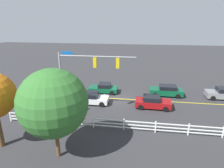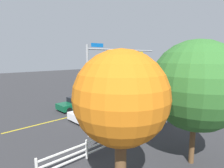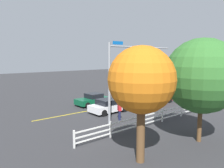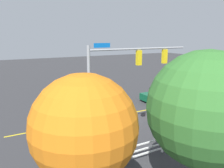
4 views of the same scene
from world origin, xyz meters
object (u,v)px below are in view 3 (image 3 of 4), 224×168
object	(u,v)px
car_3	(173,87)
car_1	(157,97)
tree_0	(202,76)
tree_2	(142,80)
car_0	(143,91)
pedestrian	(119,110)
car_4	(93,100)
car_2	(108,106)

from	to	relation	value
car_3	car_1	bearing A→B (deg)	24.41
tree_0	tree_2	distance (m)	5.15
car_0	pedestrian	bearing A→B (deg)	33.67
tree_0	car_4	bearing A→B (deg)	-93.74
car_1	tree_2	distance (m)	15.98
pedestrian	tree_0	world-z (taller)	tree_0
car_1	car_3	bearing A→B (deg)	25.42
car_1	car_2	world-z (taller)	car_1
car_3	car_2	bearing A→B (deg)	13.69
car_1	car_3	size ratio (longest dim) A/B	0.99
car_0	tree_0	world-z (taller)	tree_0
car_0	car_3	bearing A→B (deg)	-179.55
car_2	car_4	world-z (taller)	car_2
tree_0	car_3	bearing A→B (deg)	-140.80
car_2	car_1	bearing A→B (deg)	-2.70
car_3	tree_2	size ratio (longest dim) A/B	0.67
car_3	tree_2	xyz separation A→B (m)	(21.87, 13.14, 3.67)
pedestrian	tree_2	distance (m)	8.61
car_4	pedestrian	size ratio (longest dim) A/B	2.36
tree_2	tree_0	bearing A→B (deg)	174.22
car_0	tree_0	size ratio (longest dim) A/B	0.64
car_0	car_3	xyz separation A→B (m)	(-7.21, 0.07, 0.00)
car_4	pedestrian	distance (m)	6.77
car_4	tree_0	bearing A→B (deg)	84.56
car_4	tree_2	bearing A→B (deg)	63.70
car_3	car_4	xyz separation A→B (m)	(15.86, 0.00, -0.07)
car_2	car_4	distance (m)	3.90
tree_0	tree_2	xyz separation A→B (m)	(5.12, -0.52, 0.01)
car_2	car_4	xyz separation A→B (m)	(-0.75, -3.83, -0.02)
car_0	tree_0	bearing A→B (deg)	56.16
car_3	pedestrian	distance (m)	18.71
tree_2	car_4	bearing A→B (deg)	-114.60
car_0	pedestrian	xyz separation A→B (m)	(10.32, 6.62, 0.21)
car_4	pedestrian	xyz separation A→B (m)	(1.67, 6.55, 0.28)
car_0	pedestrian	size ratio (longest dim) A/B	2.59
car_2	tree_0	bearing A→B (deg)	-91.75
car_0	car_2	size ratio (longest dim) A/B	1.10
car_0	car_1	bearing A→B (deg)	64.63
car_2	car_4	size ratio (longest dim) A/B	1.00
tree_2	car_0	bearing A→B (deg)	-137.99
tree_2	pedestrian	bearing A→B (deg)	-123.42
tree_0	tree_2	size ratio (longest dim) A/B	1.10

